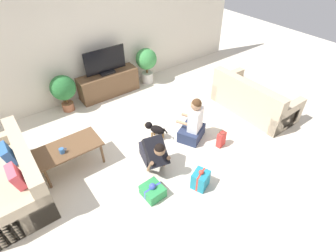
{
  "coord_description": "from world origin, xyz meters",
  "views": [
    {
      "loc": [
        -2.02,
        -2.99,
        3.48
      ],
      "look_at": [
        0.22,
        0.02,
        0.45
      ],
      "focal_mm": 28.0,
      "sensor_mm": 36.0,
      "label": 1
    }
  ],
  "objects": [
    {
      "name": "sofa_right",
      "position": [
        2.39,
        -0.21,
        0.29
      ],
      "size": [
        0.9,
        1.79,
        0.82
      ],
      "rotation": [
        0.0,
        0.0,
        1.57
      ],
      "color": "#C6B293",
      "rests_on": "ground_plane"
    },
    {
      "name": "wall_back",
      "position": [
        0.0,
        2.63,
        1.3
      ],
      "size": [
        8.4,
        0.06,
        2.6
      ],
      "color": "silver",
      "rests_on": "ground_plane"
    },
    {
      "name": "tv_console",
      "position": [
        0.16,
        2.35,
        0.29
      ],
      "size": [
        1.44,
        0.42,
        0.57
      ],
      "color": "brown",
      "rests_on": "ground_plane"
    },
    {
      "name": "gift_box_b",
      "position": [
        -0.69,
        -0.79,
        0.1
      ],
      "size": [
        0.32,
        0.35,
        0.26
      ],
      "rotation": [
        0.0,
        0.0,
        0.05
      ],
      "color": "#2D934C",
      "rests_on": "ground_plane"
    },
    {
      "name": "person_kneeling",
      "position": [
        -0.32,
        -0.3,
        0.33
      ],
      "size": [
        0.49,
        0.82,
        0.77
      ],
      "rotation": [
        0.0,
        0.0,
        -0.24
      ],
      "color": "#23232D",
      "rests_on": "ground_plane"
    },
    {
      "name": "tv",
      "position": [
        0.16,
        2.35,
        0.84
      ],
      "size": [
        0.99,
        0.2,
        0.6
      ],
      "color": "black",
      "rests_on": "tv_console"
    },
    {
      "name": "sofa_left",
      "position": [
        -2.39,
        0.57,
        0.29
      ],
      "size": [
        0.9,
        1.79,
        0.82
      ],
      "rotation": [
        0.0,
        0.0,
        -1.57
      ],
      "color": "#C6B293",
      "rests_on": "ground_plane"
    },
    {
      "name": "gift_bag_a",
      "position": [
        1.01,
        -0.62,
        0.16
      ],
      "size": [
        0.2,
        0.14,
        0.33
      ],
      "rotation": [
        0.0,
        0.0,
        0.19
      ],
      "color": "red",
      "rests_on": "ground_plane"
    },
    {
      "name": "mug",
      "position": [
        -1.59,
        0.47,
        0.51
      ],
      "size": [
        0.12,
        0.08,
        0.09
      ],
      "color": "#386BAD",
      "rests_on": "coffee_table"
    },
    {
      "name": "coffee_table",
      "position": [
        -1.47,
        0.55,
        0.42
      ],
      "size": [
        1.07,
        0.57,
        0.47
      ],
      "color": "brown",
      "rests_on": "ground_plane"
    },
    {
      "name": "ground_plane",
      "position": [
        0.0,
        0.0,
        0.0
      ],
      "size": [
        16.0,
        16.0,
        0.0
      ],
      "primitive_type": "plane",
      "color": "beige"
    },
    {
      "name": "potted_plant_back_right",
      "position": [
        1.23,
        2.3,
        0.58
      ],
      "size": [
        0.53,
        0.53,
        0.92
      ],
      "color": "beige",
      "rests_on": "ground_plane"
    },
    {
      "name": "potted_plant_back_left",
      "position": [
        -0.91,
        2.3,
        0.54
      ],
      "size": [
        0.54,
        0.54,
        0.85
      ],
      "color": "#A36042",
      "rests_on": "ground_plane"
    },
    {
      "name": "gift_box_a",
      "position": [
        0.03,
        -1.1,
        0.16
      ],
      "size": [
        0.33,
        0.32,
        0.37
      ],
      "rotation": [
        0.0,
        0.0,
        0.39
      ],
      "color": "teal",
      "rests_on": "ground_plane"
    },
    {
      "name": "dog",
      "position": [
        0.13,
        0.34,
        0.21
      ],
      "size": [
        0.3,
        0.46,
        0.32
      ],
      "rotation": [
        0.0,
        0.0,
        3.62
      ],
      "color": "black",
      "rests_on": "ground_plane"
    },
    {
      "name": "person_sitting",
      "position": [
        0.72,
        -0.12,
        0.34
      ],
      "size": [
        0.64,
        0.61,
        0.93
      ],
      "rotation": [
        0.0,
        0.0,
        3.61
      ],
      "color": "#283351",
      "rests_on": "ground_plane"
    }
  ]
}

